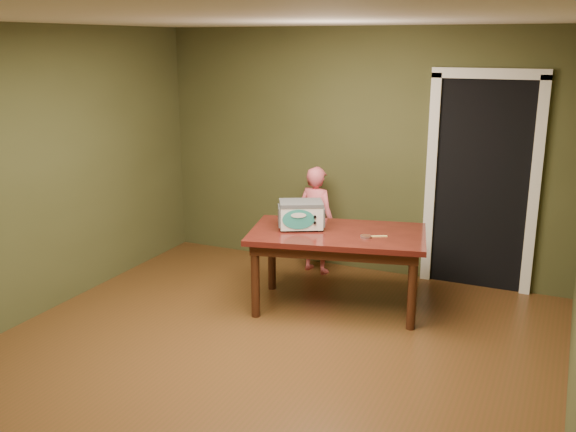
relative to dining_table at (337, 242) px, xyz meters
The scene contains 8 objects.
floor 1.52m from the dining_table, 98.26° to the right, with size 5.00×5.00×0.00m, color #542F18.
room_shell 1.73m from the dining_table, 98.26° to the right, with size 4.52×5.02×2.61m.
doorway 1.85m from the dining_table, 52.25° to the left, with size 1.10×0.66×2.25m.
dining_table is the anchor object (origin of this frame).
toy_oven 0.43m from the dining_table, behind, with size 0.49×0.43×0.26m.
baking_pan 0.33m from the dining_table, 14.03° to the right, with size 0.10×0.10×0.02m.
spatula 0.39m from the dining_table, ahead, with size 0.18×0.03×0.01m, color #F3CD69.
child 1.01m from the dining_table, 123.03° to the left, with size 0.43×0.28×1.17m, color #EF6273.
Camera 1 is at (2.12, -3.99, 2.45)m, focal length 40.00 mm.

